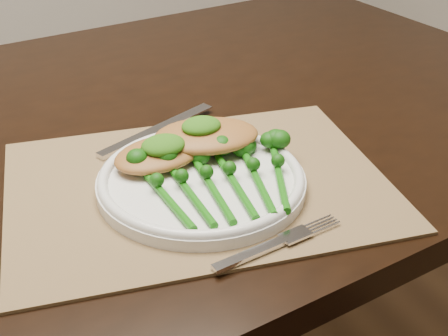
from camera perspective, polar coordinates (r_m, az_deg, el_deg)
name	(u,v)px	position (r m, az deg, el deg)	size (l,w,h in m)	color
dining_table	(115,319)	(1.15, -9.89, -13.44)	(1.69, 1.07, 0.75)	black
placemat	(198,185)	(0.79, -2.41, -1.53)	(0.47, 0.34, 0.00)	brown
dinner_plate	(201,180)	(0.77, -2.09, -1.08)	(0.26, 0.26, 0.02)	white
knife	(147,134)	(0.90, -7.06, 3.08)	(0.20, 0.10, 0.01)	silver
fork	(286,239)	(0.69, 5.67, -6.51)	(0.17, 0.04, 0.01)	silver
chicken_fillet_left	(159,154)	(0.80, -5.97, 1.29)	(0.12, 0.08, 0.02)	#A86B30
chicken_fillet_right	(206,136)	(0.82, -1.64, 2.98)	(0.14, 0.10, 0.03)	#A86B30
pesto_dollop_left	(163,145)	(0.79, -5.58, 2.09)	(0.06, 0.05, 0.02)	#1D4F0B
pesto_dollop_right	(201,126)	(0.81, -2.10, 3.88)	(0.05, 0.04, 0.02)	#1D4F0B
broccolini_bundle	(224,186)	(0.74, -0.02, -1.68)	(0.19, 0.21, 0.04)	#145E0C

